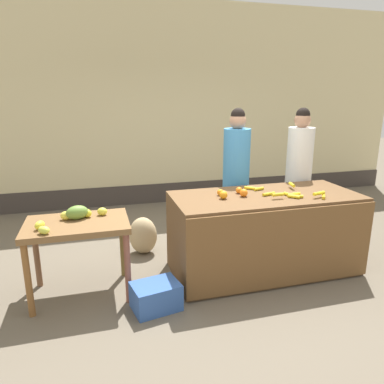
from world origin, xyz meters
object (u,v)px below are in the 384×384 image
Objects in this scene: vendor_woman_white_shirt at (298,177)px; produce_crate at (156,296)px; vendor_woman_blue_shirt at (236,180)px; produce_sack at (143,235)px.

produce_crate is at bearing -152.28° from vendor_woman_white_shirt.
produce_crate is at bearing -137.31° from vendor_woman_blue_shirt.
vendor_woman_blue_shirt is at bearing 177.33° from vendor_woman_white_shirt.
vendor_woman_blue_shirt is at bearing 42.69° from produce_crate.
produce_crate is 0.91× the size of produce_sack.
vendor_woman_blue_shirt is 1.00× the size of vendor_woman_white_shirt.
vendor_woman_blue_shirt is 3.80× the size of produce_sack.
vendor_woman_blue_shirt is 4.17× the size of produce_crate.
vendor_woman_white_shirt reaches higher than produce_sack.
vendor_woman_white_shirt is 2.57m from produce_crate.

